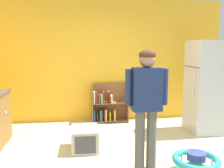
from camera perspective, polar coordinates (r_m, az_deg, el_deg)
ground_plane at (r=3.64m, az=3.40°, el=-18.45°), size 12.00×12.00×0.00m
back_wall at (r=5.56m, az=-0.97°, el=5.38°), size 5.20×0.06×2.70m
refrigerator at (r=5.13m, az=21.24°, el=-0.61°), size 0.73×0.68×1.78m
bookshelf at (r=5.51m, az=-1.06°, el=-4.95°), size 0.80×0.28×0.85m
standing_person at (r=3.26m, az=7.96°, el=-3.40°), size 0.57×0.22×1.62m
baby_walker at (r=3.50m, az=18.80°, el=-17.16°), size 0.60×0.60×0.32m
pet_carrier at (r=4.12m, az=-6.27°, el=-12.44°), size 0.42×0.55×0.36m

